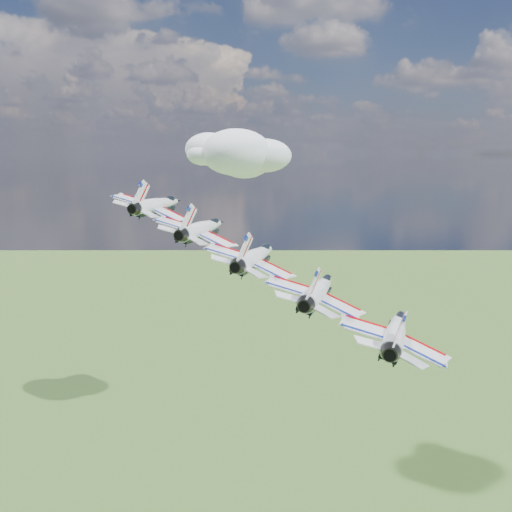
{
  "coord_description": "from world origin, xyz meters",
  "views": [
    {
      "loc": [
        12.6,
        -91.95,
        166.03
      ],
      "look_at": [
        16.53,
        -16.94,
        152.61
      ],
      "focal_mm": 40.0,
      "sensor_mm": 36.0,
      "label": 1
    }
  ],
  "objects_px": {
    "jet_4": "(396,330)",
    "jet_2": "(256,256)",
    "jet_3": "(319,289)",
    "jet_1": "(203,228)",
    "jet_0": "(158,204)"
  },
  "relations": [
    {
      "from": "jet_0",
      "to": "jet_3",
      "type": "height_order",
      "value": "jet_0"
    },
    {
      "from": "jet_1",
      "to": "jet_3",
      "type": "xyz_separation_m",
      "value": [
        14.63,
        -15.69,
        -5.64
      ]
    },
    {
      "from": "jet_1",
      "to": "jet_3",
      "type": "height_order",
      "value": "jet_1"
    },
    {
      "from": "jet_3",
      "to": "jet_1",
      "type": "bearing_deg",
      "value": 153.7
    },
    {
      "from": "jet_2",
      "to": "jet_3",
      "type": "xyz_separation_m",
      "value": [
        7.32,
        -7.84,
        -2.82
      ]
    },
    {
      "from": "jet_3",
      "to": "jet_4",
      "type": "xyz_separation_m",
      "value": [
        7.32,
        -7.84,
        -2.82
      ]
    },
    {
      "from": "jet_2",
      "to": "jet_4",
      "type": "xyz_separation_m",
      "value": [
        14.63,
        -15.69,
        -5.64
      ]
    },
    {
      "from": "jet_1",
      "to": "jet_4",
      "type": "distance_m",
      "value": 33.27
    },
    {
      "from": "jet_2",
      "to": "jet_4",
      "type": "height_order",
      "value": "jet_2"
    },
    {
      "from": "jet_4",
      "to": "jet_0",
      "type": "bearing_deg",
      "value": 153.7
    },
    {
      "from": "jet_3",
      "to": "jet_4",
      "type": "height_order",
      "value": "jet_3"
    },
    {
      "from": "jet_1",
      "to": "jet_3",
      "type": "distance_m",
      "value": 22.18
    },
    {
      "from": "jet_1",
      "to": "jet_2",
      "type": "distance_m",
      "value": 11.09
    },
    {
      "from": "jet_3",
      "to": "jet_4",
      "type": "distance_m",
      "value": 11.09
    },
    {
      "from": "jet_4",
      "to": "jet_2",
      "type": "bearing_deg",
      "value": 153.7
    }
  ]
}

